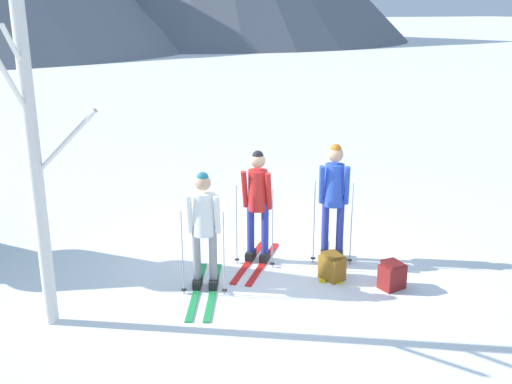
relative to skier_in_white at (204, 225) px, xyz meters
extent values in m
plane|color=white|center=(1.05, 0.25, -0.91)|extent=(400.00, 400.00, 0.00)
cube|color=green|center=(0.05, -0.15, -0.90)|extent=(0.81, 1.57, 0.02)
cube|color=green|center=(-0.15, -0.05, -0.90)|extent=(0.81, 1.57, 0.02)
cube|color=black|center=(0.09, -0.06, -0.83)|extent=(0.21, 0.28, 0.12)
cylinder|color=gray|center=(0.09, -0.06, -0.40)|extent=(0.11, 0.11, 0.77)
cube|color=black|center=(-0.10, 0.04, -0.83)|extent=(0.21, 0.28, 0.12)
cylinder|color=gray|center=(-0.10, 0.04, -0.40)|extent=(0.11, 0.11, 0.77)
cylinder|color=white|center=(-0.01, -0.01, 0.16)|extent=(0.28, 0.28, 0.58)
sphere|color=tan|center=(-0.01, -0.01, 0.58)|extent=(0.21, 0.21, 0.21)
sphere|color=#1E6B7A|center=(-0.01, -0.01, 0.64)|extent=(0.16, 0.16, 0.16)
cylinder|color=white|center=(0.13, -0.14, 0.17)|extent=(0.16, 0.21, 0.55)
cylinder|color=white|center=(-0.19, 0.01, 0.17)|extent=(0.16, 0.21, 0.55)
cylinder|color=#A5A5AD|center=(0.16, -0.29, -0.33)|extent=(0.02, 0.02, 1.16)
cylinder|color=black|center=(0.16, -0.29, -0.85)|extent=(0.07, 0.07, 0.01)
cylinder|color=#A5A5AD|center=(-0.33, -0.06, -0.33)|extent=(0.02, 0.02, 1.16)
cylinder|color=black|center=(-0.33, -0.06, -0.85)|extent=(0.07, 0.07, 0.01)
cube|color=#4C7238|center=(0.07, 0.14, 0.19)|extent=(0.30, 0.26, 0.36)
cube|color=red|center=(1.04, 0.39, -0.90)|extent=(1.08, 1.27, 0.02)
cube|color=red|center=(0.87, 0.53, -0.90)|extent=(1.08, 1.27, 0.02)
cube|color=black|center=(1.10, 0.47, -0.83)|extent=(0.25, 0.27, 0.12)
cylinder|color=#2D389E|center=(1.10, 0.47, -0.38)|extent=(0.11, 0.11, 0.80)
cube|color=black|center=(0.93, 0.61, -0.83)|extent=(0.25, 0.27, 0.12)
cylinder|color=#2D389E|center=(0.93, 0.61, -0.38)|extent=(0.11, 0.11, 0.80)
cylinder|color=red|center=(1.02, 0.54, 0.20)|extent=(0.28, 0.28, 0.60)
sphere|color=tan|center=(1.02, 0.54, 0.64)|extent=(0.22, 0.22, 0.22)
sphere|color=black|center=(1.02, 0.54, 0.71)|extent=(0.16, 0.16, 0.16)
cylinder|color=red|center=(1.12, 0.38, 0.22)|extent=(0.19, 0.20, 0.57)
cylinder|color=red|center=(0.84, 0.61, 0.22)|extent=(0.19, 0.20, 0.57)
cylinder|color=#A5A5AD|center=(1.11, 0.23, -0.30)|extent=(0.02, 0.02, 1.20)
cylinder|color=black|center=(1.11, 0.23, -0.85)|extent=(0.07, 0.07, 0.01)
cylinder|color=#A5A5AD|center=(0.69, 0.58, -0.30)|extent=(0.02, 0.02, 1.20)
cylinder|color=black|center=(0.69, 0.58, -0.85)|extent=(0.07, 0.07, 0.01)
cube|color=yellow|center=(2.11, 0.03, -0.90)|extent=(0.91, 1.40, 0.02)
cube|color=yellow|center=(1.93, 0.14, -0.90)|extent=(0.91, 1.40, 0.02)
cube|color=black|center=(2.17, 0.11, -0.83)|extent=(0.23, 0.28, 0.12)
cylinder|color=#2D389E|center=(2.17, 0.11, -0.37)|extent=(0.11, 0.11, 0.84)
cube|color=black|center=(1.98, 0.23, -0.83)|extent=(0.23, 0.28, 0.12)
cylinder|color=#2D389E|center=(1.98, 0.23, -0.37)|extent=(0.11, 0.11, 0.84)
cylinder|color=blue|center=(2.07, 0.17, 0.25)|extent=(0.28, 0.28, 0.63)
sphere|color=tan|center=(2.07, 0.17, 0.71)|extent=(0.23, 0.23, 0.23)
sphere|color=#B76019|center=(2.07, 0.17, 0.78)|extent=(0.17, 0.17, 0.17)
cylinder|color=blue|center=(2.19, 0.02, 0.27)|extent=(0.17, 0.21, 0.60)
cylinder|color=blue|center=(1.89, 0.21, 0.27)|extent=(0.17, 0.21, 0.60)
cylinder|color=#A5A5AD|center=(2.21, -0.12, -0.28)|extent=(0.02, 0.02, 1.26)
cylinder|color=black|center=(2.21, -0.12, -0.85)|extent=(0.07, 0.07, 0.01)
cylinder|color=#A5A5AD|center=(1.75, 0.16, -0.28)|extent=(0.02, 0.02, 1.26)
cylinder|color=black|center=(1.75, 0.16, -0.85)|extent=(0.07, 0.07, 0.01)
cylinder|color=silver|center=(-2.00, -0.12, 0.96)|extent=(0.15, 0.15, 3.73)
cylinder|color=silver|center=(-2.15, -0.35, 1.97)|extent=(0.32, 0.52, 0.67)
cylinder|color=silver|center=(-1.67, -0.34, 1.33)|extent=(0.67, 0.52, 0.78)
cylinder|color=silver|center=(-2.10, -0.33, 2.37)|extent=(0.22, 0.46, 0.45)
cube|color=#99661E|center=(1.70, -0.46, -0.74)|extent=(0.32, 0.37, 0.34)
cube|color=brown|center=(1.70, -0.46, -0.55)|extent=(0.22, 0.28, 0.04)
cube|color=maroon|center=(2.29, -1.04, -0.74)|extent=(0.35, 0.28, 0.34)
cube|color=maroon|center=(2.29, -1.04, -0.55)|extent=(0.22, 0.28, 0.04)
camera|label=1|loc=(-2.36, -7.00, 2.73)|focal=41.92mm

